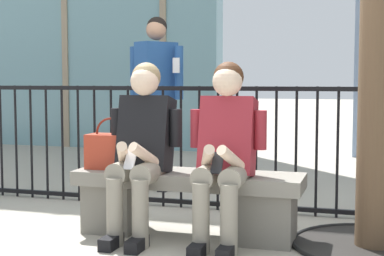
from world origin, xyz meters
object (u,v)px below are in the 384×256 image
at_px(seated_person_with_phone, 141,144).
at_px(handbag_on_bench, 111,151).
at_px(stone_bench, 188,197).
at_px(seated_person_companion, 225,147).
at_px(bystander_at_railing, 157,89).

height_order(seated_person_with_phone, handbag_on_bench, seated_person_with_phone).
xyz_separation_m(stone_bench, seated_person_companion, (0.29, -0.13, 0.38)).
bearing_deg(stone_bench, handbag_on_bench, -179.01).
bearing_deg(seated_person_companion, handbag_on_bench, 172.27).
distance_m(handbag_on_bench, bystander_at_railing, 1.65).
bearing_deg(seated_person_companion, bystander_at_railing, 123.16).
bearing_deg(handbag_on_bench, bystander_at_railing, 98.42).
distance_m(stone_bench, handbag_on_bench, 0.66).
height_order(stone_bench, seated_person_with_phone, seated_person_with_phone).
xyz_separation_m(seated_person_companion, handbag_on_bench, (-0.87, 0.12, -0.07)).
relative_size(stone_bench, bystander_at_railing, 0.94).
xyz_separation_m(stone_bench, handbag_on_bench, (-0.58, -0.01, 0.31)).
bearing_deg(stone_bench, seated_person_with_phone, -156.41).
bearing_deg(handbag_on_bench, seated_person_with_phone, -22.58).
relative_size(seated_person_with_phone, bystander_at_railing, 0.71).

